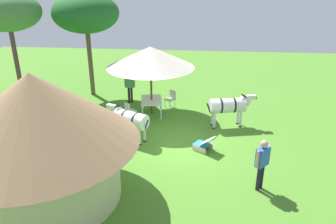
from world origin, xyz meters
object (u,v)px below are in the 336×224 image
zebra_by_umbrella (228,106)px  acacia_tree_left_background (86,13)px  striped_lounge_chair (204,144)px  guest_beside_umbrella (130,84)px  zebra_nearest_camera (130,119)px  patio_chair_near_lawn (171,98)px  patio_chair_west_end (129,110)px  acacia_tree_behind_hut (7,12)px  patio_dining_table (152,101)px  shade_umbrella (151,57)px  thatched_hut (38,131)px  standing_watcher (262,160)px

zebra_by_umbrella → acacia_tree_left_background: size_ratio=0.40×
striped_lounge_chair → guest_beside_umbrella: bearing=71.3°
guest_beside_umbrella → zebra_nearest_camera: size_ratio=0.87×
patio_chair_near_lawn → patio_chair_west_end: size_ratio=1.00×
guest_beside_umbrella → acacia_tree_left_background: (1.07, 2.40, 3.47)m
patio_chair_near_lawn → guest_beside_umbrella: (0.49, 2.24, 0.50)m
guest_beside_umbrella → acacia_tree_behind_hut: acacia_tree_behind_hut is taller
guest_beside_umbrella → acacia_tree_behind_hut: 6.97m
patio_dining_table → patio_chair_near_lawn: 1.30m
shade_umbrella → acacia_tree_left_background: bearing=56.4°
acacia_tree_behind_hut → thatched_hut: bearing=-147.6°
patio_chair_near_lawn → patio_chair_west_end: bearing=88.5°
shade_umbrella → zebra_nearest_camera: bearing=170.4°
patio_dining_table → patio_chair_west_end: (-0.90, 0.93, -0.15)m
zebra_nearest_camera → acacia_tree_left_background: 7.21m
patio_chair_near_lawn → striped_lounge_chair: 4.66m
acacia_tree_behind_hut → acacia_tree_left_background: bearing=-69.7°
striped_lounge_chair → acacia_tree_left_background: bearing=79.2°
shade_umbrella → guest_beside_umbrella: shade_umbrella is taller
zebra_by_umbrella → striped_lounge_chair: bearing=-37.4°
guest_beside_umbrella → zebra_by_umbrella: guest_beside_umbrella is taller
acacia_tree_behind_hut → acacia_tree_left_background: acacia_tree_behind_hut is taller
zebra_nearest_camera → acacia_tree_left_background: acacia_tree_left_background is taller
guest_beside_umbrella → thatched_hut: bearing=92.5°
guest_beside_umbrella → acacia_tree_behind_hut: (-0.24, 5.94, 3.64)m
acacia_tree_behind_hut → patio_dining_table: bearing=-99.3°
zebra_nearest_camera → zebra_by_umbrella: zebra_by_umbrella is taller
acacia_tree_behind_hut → zebra_by_umbrella: bearing=-101.8°
thatched_hut → shade_umbrella: 7.17m
guest_beside_umbrella → striped_lounge_chair: size_ratio=1.78×
patio_chair_west_end → standing_watcher: 7.17m
guest_beside_umbrella → standing_watcher: bearing=136.9°
patio_dining_table → acacia_tree_left_background: acacia_tree_left_background is taller
thatched_hut → striped_lounge_chair: 6.20m
patio_chair_near_lawn → acacia_tree_behind_hut: size_ratio=0.16×
guest_beside_umbrella → zebra_nearest_camera: 4.36m
thatched_hut → guest_beside_umbrella: size_ratio=3.41×
striped_lounge_chair → zebra_by_umbrella: zebra_by_umbrella is taller
striped_lounge_chair → zebra_nearest_camera: size_ratio=0.49×
acacia_tree_behind_hut → standing_watcher: bearing=-120.9°
thatched_hut → zebra_nearest_camera: size_ratio=2.98×
thatched_hut → guest_beside_umbrella: 8.35m
thatched_hut → patio_dining_table: size_ratio=3.54×
standing_watcher → acacia_tree_behind_hut: bearing=103.3°
thatched_hut → standing_watcher: 6.74m
standing_watcher → striped_lounge_chair: standing_watcher is taller
guest_beside_umbrella → acacia_tree_behind_hut: bearing=11.0°
shade_umbrella → patio_chair_near_lawn: shade_umbrella is taller
striped_lounge_chair → thatched_hut: bearing=157.4°
thatched_hut → standing_watcher: size_ratio=3.31×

